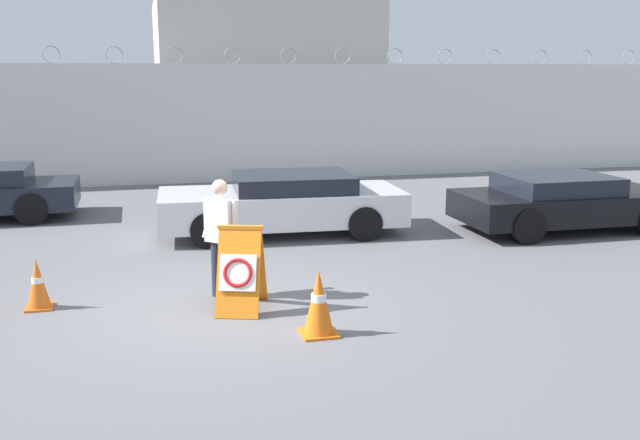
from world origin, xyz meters
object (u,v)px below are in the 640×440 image
Objects in this scene: parked_car_rear_sedan at (283,203)px; security_guard at (221,233)px; parked_car_far_side at (563,201)px; barricade_sign at (241,269)px; traffic_cone_mid at (319,303)px; traffic_cone_near at (38,284)px.

security_guard is at bearing 69.76° from parked_car_rear_sedan.
parked_car_rear_sedan reaches higher than parked_car_far_side.
barricade_sign is 0.27× the size of parked_car_far_side.
security_guard is 2.07m from traffic_cone_mid.
parked_car_rear_sedan reaches higher than traffic_cone_near.
traffic_cone_near is (-2.63, 0.72, -0.23)m from barricade_sign.
parked_car_far_side is at bearing 15.10° from traffic_cone_near.
security_guard is at bearing 118.59° from traffic_cone_mid.
traffic_cone_mid reaches higher than traffic_cone_near.
parked_car_far_side is at bearing 172.24° from parked_car_rear_sedan.
parked_car_far_side is at bearing -115.42° from security_guard.
security_guard reaches higher than parked_car_rear_sedan.
security_guard is 2.44× the size of traffic_cone_near.
barricade_sign is at bearing 124.54° from traffic_cone_mid.
parked_car_rear_sedan is (4.06, 3.63, 0.27)m from traffic_cone_near.
parked_car_far_side is (6.90, 3.29, 0.01)m from barricade_sign.
parked_car_rear_sedan is (1.44, 4.35, 0.04)m from barricade_sign.
security_guard reaches higher than traffic_cone_near.
barricade_sign is at bearing 74.96° from parked_car_rear_sedan.
traffic_cone_near is 5.46m from parked_car_rear_sedan.
barricade_sign is 1.39m from traffic_cone_mid.
parked_car_rear_sedan reaches higher than barricade_sign.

